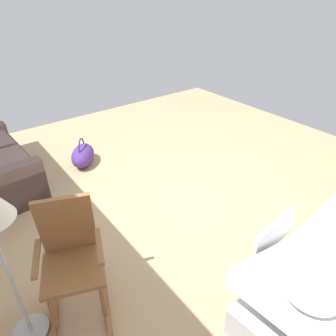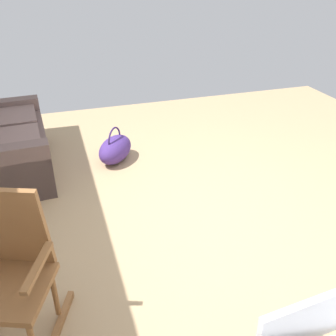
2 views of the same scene
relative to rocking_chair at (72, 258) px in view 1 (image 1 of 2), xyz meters
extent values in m
plane|color=tan|center=(0.61, -1.62, -0.50)|extent=(6.90, 6.90, 0.00)
cube|color=silver|center=(-1.38, -1.74, -0.33)|extent=(1.03, 2.00, 0.35)
cube|color=white|center=(-1.42, -1.19, 0.07)|extent=(0.99, 1.01, 0.44)
ellipsoid|color=white|center=(-1.44, -1.01, 0.27)|extent=(0.38, 0.53, 0.29)
cube|color=silver|center=(-0.90, -1.40, 0.13)|extent=(0.08, 0.56, 0.28)
cylinder|color=black|center=(-1.08, -0.92, -0.45)|extent=(0.10, 0.10, 0.10)
cylinder|color=black|center=(-0.95, -2.51, -0.45)|extent=(0.10, 0.10, 0.10)
cube|color=#7F6660|center=(1.96, 0.11, -0.01)|extent=(0.71, 0.68, 0.10)
cube|color=#68534F|center=(1.62, 0.13, -0.20)|extent=(0.23, 0.86, 0.60)
cube|color=brown|center=(0.01, 0.23, -0.48)|extent=(0.72, 0.32, 0.05)
cube|color=brown|center=(-0.15, -0.17, -0.48)|extent=(0.72, 0.32, 0.05)
cylinder|color=brown|center=(-0.31, -0.08, -0.25)|extent=(0.04, 0.04, 0.40)
cylinder|color=brown|center=(-0.17, 0.27, -0.25)|extent=(0.04, 0.04, 0.40)
cylinder|color=brown|center=(0.03, -0.22, -0.25)|extent=(0.04, 0.04, 0.40)
cylinder|color=brown|center=(0.17, 0.14, -0.25)|extent=(0.04, 0.04, 0.40)
cube|color=brown|center=(-0.07, 0.03, -0.05)|extent=(0.60, 0.62, 0.04)
cube|color=brown|center=(0.12, -0.05, 0.25)|extent=(0.27, 0.45, 0.60)
cube|color=brown|center=(-0.17, -0.18, 0.17)|extent=(0.38, 0.18, 0.03)
cube|color=brown|center=(0.00, 0.25, 0.17)|extent=(0.38, 0.18, 0.03)
cylinder|color=#B2B5BA|center=(-0.05, 0.45, -0.49)|extent=(0.28, 0.28, 0.03)
cylinder|color=#B2B5BA|center=(-0.05, 0.45, 0.10)|extent=(0.03, 0.03, 1.15)
ellipsoid|color=#472D7A|center=(2.17, -1.01, -0.35)|extent=(0.64, 0.59, 0.30)
torus|color=#312055|center=(2.17, -1.01, -0.22)|extent=(0.25, 0.20, 0.30)
camera|label=1|loc=(-1.85, 0.44, 1.92)|focal=32.81mm
camera|label=2|loc=(-1.85, -0.39, 1.65)|focal=40.35mm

